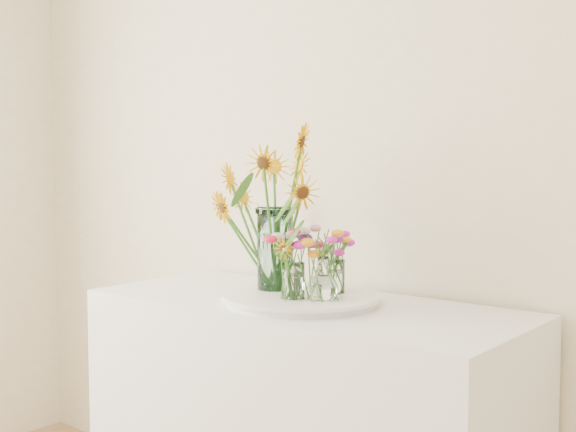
# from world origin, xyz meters

# --- Properties ---
(tray) EXTENTS (0.47, 0.47, 0.02)m
(tray) POSITION_xyz_m (-0.13, 1.90, 0.91)
(tray) COLOR white
(tray) RESTS_ON counter
(mason_jar) EXTENTS (0.15, 0.15, 0.27)m
(mason_jar) POSITION_xyz_m (-0.25, 1.92, 1.06)
(mason_jar) COLOR #ABE4DF
(mason_jar) RESTS_ON tray
(sunflower_bouquet) EXTENTS (0.95, 0.95, 0.53)m
(sunflower_bouquet) POSITION_xyz_m (-0.25, 1.92, 1.19)
(sunflower_bouquet) COLOR #ECA504
(sunflower_bouquet) RESTS_ON tray
(small_vase_a) EXTENTS (0.08, 0.08, 0.11)m
(small_vase_a) POSITION_xyz_m (-0.10, 1.82, 0.98)
(small_vase_a) COLOR white
(small_vase_a) RESTS_ON tray
(wildflower_posy_a) EXTENTS (0.19, 0.19, 0.20)m
(wildflower_posy_a) POSITION_xyz_m (-0.10, 1.82, 1.03)
(wildflower_posy_a) COLOR orange
(wildflower_posy_a) RESTS_ON tray
(small_vase_b) EXTENTS (0.11, 0.11, 0.13)m
(small_vase_b) POSITION_xyz_m (-0.03, 1.87, 0.99)
(small_vase_b) COLOR white
(small_vase_b) RESTS_ON tray
(wildflower_posy_b) EXTENTS (0.23, 0.23, 0.22)m
(wildflower_posy_b) POSITION_xyz_m (-0.03, 1.87, 1.04)
(wildflower_posy_b) COLOR orange
(wildflower_posy_b) RESTS_ON tray
(small_vase_c) EXTENTS (0.08, 0.08, 0.11)m
(small_vase_c) POSITION_xyz_m (-0.07, 1.98, 0.98)
(small_vase_c) COLOR white
(small_vase_c) RESTS_ON tray
(wildflower_posy_c) EXTENTS (0.18, 0.18, 0.20)m
(wildflower_posy_c) POSITION_xyz_m (-0.07, 1.98, 1.02)
(wildflower_posy_c) COLOR orange
(wildflower_posy_c) RESTS_ON tray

